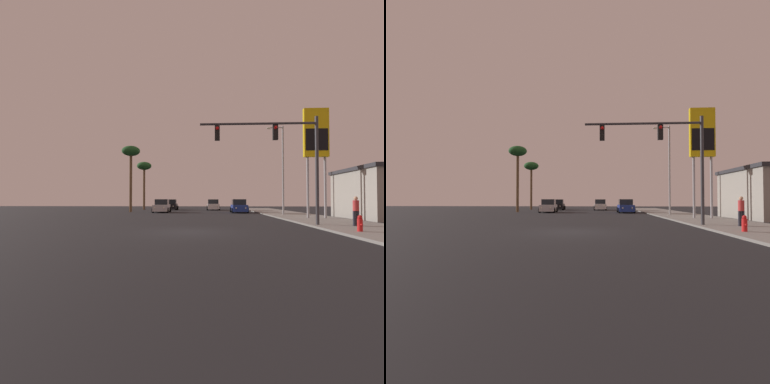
{
  "view_description": "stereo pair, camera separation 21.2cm",
  "coord_description": "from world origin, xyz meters",
  "views": [
    {
      "loc": [
        0.94,
        -14.87,
        1.59
      ],
      "look_at": [
        -0.45,
        12.12,
        2.31
      ],
      "focal_mm": 28.0,
      "sensor_mm": 36.0,
      "label": 1
    },
    {
      "loc": [
        1.15,
        -14.86,
        1.59
      ],
      "look_at": [
        -0.45,
        12.12,
        2.31
      ],
      "focal_mm": 28.0,
      "sensor_mm": 36.0,
      "label": 2
    }
  ],
  "objects": [
    {
      "name": "traffic_light_mast",
      "position": [
        5.49,
        3.32,
        4.72
      ],
      "size": [
        7.1,
        0.36,
        6.5
      ],
      "color": "#38383D",
      "rests_on": "sidewalk_right"
    },
    {
      "name": "fire_hydrant",
      "position": [
        8.06,
        -0.5,
        0.49
      ],
      "size": [
        0.24,
        0.34,
        0.76
      ],
      "color": "red",
      "rests_on": "sidewalk_right"
    },
    {
      "name": "ground_plane",
      "position": [
        0.0,
        0.0,
        0.0
      ],
      "size": [
        120.0,
        120.0,
        0.0
      ],
      "primitive_type": "plane",
      "color": "black"
    },
    {
      "name": "car_black",
      "position": [
        -4.87,
        33.0,
        0.76
      ],
      "size": [
        2.04,
        4.34,
        1.68
      ],
      "rotation": [
        0.0,
        0.0,
        3.18
      ],
      "color": "black",
      "rests_on": "ground"
    },
    {
      "name": "car_blue",
      "position": [
        4.88,
        22.7,
        0.76
      ],
      "size": [
        2.04,
        4.31,
        1.68
      ],
      "rotation": [
        0.0,
        0.0,
        3.14
      ],
      "color": "navy",
      "rests_on": "ground"
    },
    {
      "name": "street_lamp",
      "position": [
        8.49,
        15.82,
        5.12
      ],
      "size": [
        1.74,
        0.24,
        9.0
      ],
      "color": "#99999E",
      "rests_on": "sidewalk_right"
    },
    {
      "name": "pedestrian_on_sidewalk",
      "position": [
        9.33,
        2.49,
        1.03
      ],
      "size": [
        0.34,
        0.32,
        1.67
      ],
      "color": "#23232D",
      "rests_on": "sidewalk_right"
    },
    {
      "name": "palm_tree_far",
      "position": [
        -9.5,
        34.0,
        6.83
      ],
      "size": [
        2.4,
        2.4,
        7.89
      ],
      "color": "brown",
      "rests_on": "ground"
    },
    {
      "name": "gas_station_sign",
      "position": [
        9.86,
        10.03,
        6.62
      ],
      "size": [
        2.0,
        0.42,
        9.0
      ],
      "color": "#99999E",
      "rests_on": "sidewalk_right"
    },
    {
      "name": "car_silver",
      "position": [
        -4.89,
        23.22,
        0.76
      ],
      "size": [
        2.04,
        4.33,
        1.68
      ],
      "rotation": [
        0.0,
        0.0,
        3.17
      ],
      "color": "#B7B7BC",
      "rests_on": "ground"
    },
    {
      "name": "car_white",
      "position": [
        1.85,
        32.61,
        0.76
      ],
      "size": [
        2.04,
        4.32,
        1.68
      ],
      "rotation": [
        0.0,
        0.0,
        3.15
      ],
      "color": "silver",
      "rests_on": "ground"
    },
    {
      "name": "sidewalk_right",
      "position": [
        9.5,
        10.0,
        0.06
      ],
      "size": [
        5.0,
        60.0,
        0.12
      ],
      "color": "gray",
      "rests_on": "ground"
    },
    {
      "name": "palm_tree_mid",
      "position": [
        -9.15,
        24.0,
        7.58
      ],
      "size": [
        2.4,
        2.4,
        8.73
      ],
      "color": "brown",
      "rests_on": "ground"
    }
  ]
}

